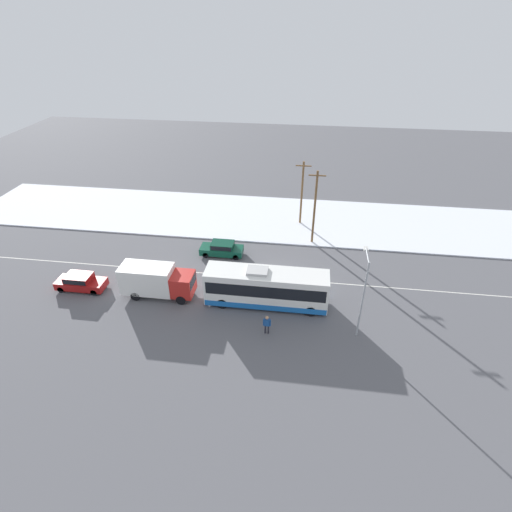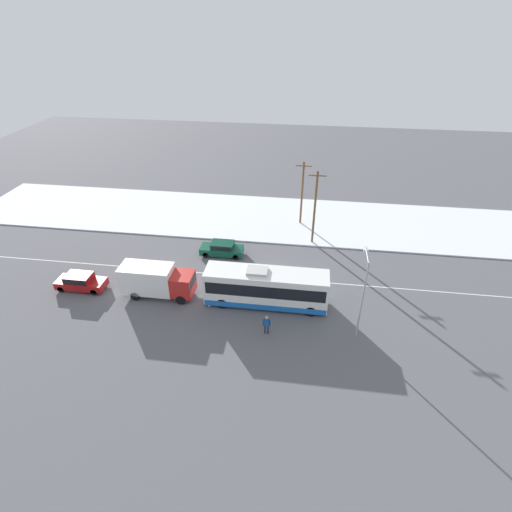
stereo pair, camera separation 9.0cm
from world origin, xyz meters
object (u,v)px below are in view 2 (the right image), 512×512
at_px(parked_car_near_truck, 80,281).
at_px(pedestrian_at_stop, 267,323).
at_px(box_truck, 156,280).
at_px(city_bus, 266,288).
at_px(sedan_car, 222,248).
at_px(utility_pole_roadside, 315,207).
at_px(utility_pole_snowlot, 302,192).
at_px(streetlamp, 363,287).

bearing_deg(parked_car_near_truck, pedestrian_at_stop, -11.50).
xyz_separation_m(box_truck, pedestrian_at_stop, (10.55, -3.72, -0.58)).
distance_m(city_bus, box_truck, 10.06).
relative_size(sedan_car, pedestrian_at_stop, 2.53).
relative_size(utility_pole_roadside, utility_pole_snowlot, 1.08).
bearing_deg(streetlamp, box_truck, 172.10).
distance_m(utility_pole_roadside, utility_pole_snowlot, 4.79).
bearing_deg(sedan_car, utility_pole_roadside, -157.42).
distance_m(streetlamp, utility_pole_snowlot, 19.39).
distance_m(city_bus, pedestrian_at_stop, 3.90).
distance_m(box_truck, pedestrian_at_stop, 11.20).
xyz_separation_m(parked_car_near_truck, utility_pole_roadside, (21.42, 11.67, 3.58)).
bearing_deg(utility_pole_snowlot, utility_pole_roadside, -71.37).
relative_size(pedestrian_at_stop, utility_pole_snowlot, 0.23).
xyz_separation_m(city_bus, parked_car_near_truck, (-17.53, -0.14, -0.92)).
height_order(pedestrian_at_stop, streetlamp, streetlamp).
relative_size(parked_car_near_truck, streetlamp, 0.64).
distance_m(sedan_car, pedestrian_at_stop, 12.92).
height_order(sedan_car, parked_car_near_truck, parked_car_near_truck).
bearing_deg(box_truck, streetlamp, -7.90).
relative_size(sedan_car, utility_pole_snowlot, 0.58).
relative_size(box_truck, utility_pole_snowlot, 0.84).
bearing_deg(sedan_car, streetlamp, 142.79).
distance_m(sedan_car, streetlamp, 17.17).
xyz_separation_m(box_truck, streetlamp, (17.81, -2.47, 2.84)).
bearing_deg(box_truck, utility_pole_snowlot, 52.43).
height_order(box_truck, streetlamp, streetlamp).
height_order(box_truck, pedestrian_at_stop, box_truck).
bearing_deg(parked_car_near_truck, city_bus, 0.47).
bearing_deg(pedestrian_at_stop, utility_pole_roadside, 77.49).
relative_size(city_bus, parked_car_near_truck, 2.36).
relative_size(sedan_car, parked_car_near_truck, 1.00).
distance_m(city_bus, utility_pole_roadside, 12.46).
distance_m(city_bus, streetlamp, 8.61).
bearing_deg(box_truck, pedestrian_at_stop, -19.44).
bearing_deg(pedestrian_at_stop, parked_car_near_truck, 168.50).
xyz_separation_m(city_bus, box_truck, (-10.06, -0.09, -0.08)).
height_order(utility_pole_roadside, utility_pole_snowlot, utility_pole_roadside).
height_order(parked_car_near_truck, streetlamp, streetlamp).
bearing_deg(pedestrian_at_stop, utility_pole_snowlot, 84.61).
height_order(box_truck, parked_car_near_truck, box_truck).
bearing_deg(utility_pole_roadside, streetlamp, -74.68).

